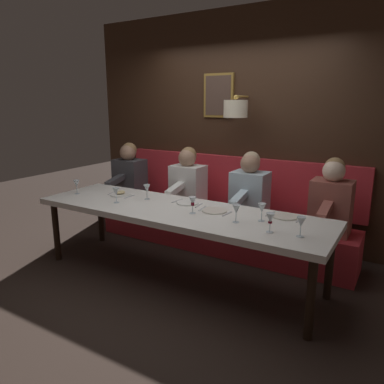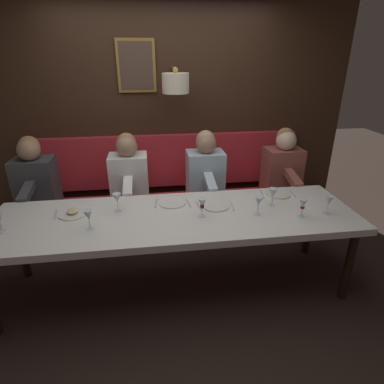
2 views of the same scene
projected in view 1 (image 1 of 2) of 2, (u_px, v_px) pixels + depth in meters
The scene contains 20 objects.
ground_plane at pixel (178, 276), 3.84m from camera, with size 12.00×12.00×0.00m, color black.
dining_table at pixel (177, 214), 3.68m from camera, with size 0.90×3.05×0.74m.
banquette_bench at pixel (217, 231), 4.53m from camera, with size 0.52×3.25×0.45m, color red.
back_wall_panel at pixel (239, 135), 4.73m from camera, with size 0.59×4.45×2.90m.
diner_nearest at pixel (331, 199), 3.73m from camera, with size 0.60×0.40×0.79m.
diner_near at pixel (250, 189), 4.18m from camera, with size 0.60×0.40×0.79m.
diner_middle at pixel (188, 181), 4.59m from camera, with size 0.60×0.40×0.79m.
diner_far at pixel (129, 174), 5.07m from camera, with size 0.60×0.40×0.79m.
place_setting_0 at pixel (285, 216), 3.40m from camera, with size 0.24×0.33×0.01m.
place_setting_1 at pixel (121, 194), 4.20m from camera, with size 0.24×0.32×0.05m.
place_setting_2 at pixel (215, 211), 3.57m from camera, with size 0.24×0.32×0.01m.
place_setting_3 at pixel (188, 203), 3.86m from camera, with size 0.24×0.32×0.01m.
wine_glass_0 at pixel (76, 184), 4.23m from camera, with size 0.07×0.07×0.16m.
wine_glass_1 at pixel (147, 189), 3.99m from camera, with size 0.07×0.07×0.16m.
wine_glass_2 at pixel (262, 209), 3.26m from camera, with size 0.07×0.07×0.16m.
wine_glass_3 at pixel (236, 210), 3.22m from camera, with size 0.07×0.07×0.16m.
wine_glass_4 at pixel (193, 202), 3.49m from camera, with size 0.07×0.07×0.16m.
wine_glass_5 at pixel (301, 223), 2.88m from camera, with size 0.07×0.07×0.16m.
wine_glass_6 at pixel (270, 219), 2.98m from camera, with size 0.07×0.07×0.16m.
wine_glass_7 at pixel (116, 192), 3.86m from camera, with size 0.07×0.07×0.16m.
Camera 1 is at (-2.94, -1.94, 1.78)m, focal length 34.35 mm.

